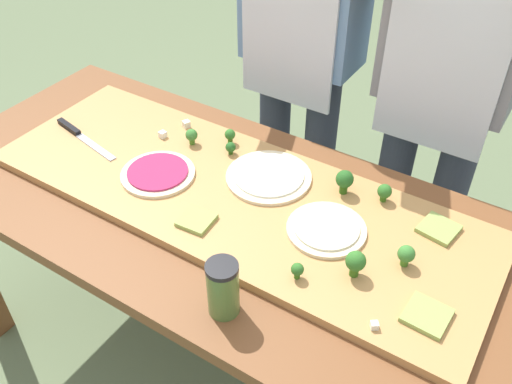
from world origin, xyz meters
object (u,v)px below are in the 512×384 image
Objects in this scene: chefs_knife at (78,134)px; broccoli_floret_back_mid at (230,135)px; prep_table at (220,229)px; cook_right at (448,72)px; broccoli_floret_center_left at (345,180)px; broccoli_floret_back_left at (231,148)px; cheese_crumble_a at (374,325)px; cook_left at (302,34)px; broccoli_floret_front_right at (192,136)px; broccoli_floret_back_right at (356,262)px; pizza_slice_near_right at (197,220)px; broccoli_floret_front_left at (406,255)px; pizza_whole_cheese_artichoke at (326,229)px; cheese_crumble_c at (186,124)px; broccoli_floret_center_right at (384,192)px; pizza_whole_beet_magenta at (158,173)px; pizza_slice_center at (427,315)px; sauce_jar at (223,288)px; pizza_slice_far_right at (439,229)px; broccoli_floret_front_mid at (297,270)px; pizza_whole_white_garlic at (269,176)px; cheese_crumble_b at (163,134)px.

broccoli_floret_back_mid reaches higher than chefs_knife.
prep_table is 0.83m from cook_right.
chefs_knife is 0.85m from broccoli_floret_center_left.
broccoli_floret_center_left reaches higher than broccoli_floret_back_left.
cook_left reaches higher than cheese_crumble_a.
broccoli_floret_back_right is at bearing -18.90° from broccoli_floret_front_right.
pizza_slice_near_right is 0.53m from broccoli_floret_front_left.
broccoli_floret_back_mid is at bearing 156.08° from pizza_whole_cheese_artichoke.
cheese_crumble_c is at bearing -110.96° from cook_left.
broccoli_floret_center_right is 0.42m from cheese_crumble_a.
broccoli_floret_back_left is at bearing 59.63° from pizza_whole_beet_magenta.
prep_table is 0.38m from broccoli_floret_center_left.
broccoli_floret_center_left is (-0.34, 0.28, 0.04)m from pizza_slice_center.
broccoli_floret_back_left is at bearing 9.29° from broccoli_floret_front_right.
broccoli_floret_back_left is 0.27× the size of sauce_jar.
broccoli_floret_center_right is at bearing 72.26° from sauce_jar.
pizza_slice_far_right is 0.27m from broccoli_floret_center_left.
pizza_whole_cheese_artichoke is 0.42m from broccoli_floret_back_left.
pizza_slice_far_right is (0.24, 0.15, -0.00)m from pizza_whole_cheese_artichoke.
broccoli_floret_center_right is at bearing 168.51° from pizza_slice_far_right.
broccoli_floret_center_right reaches higher than broccoli_floret_back_left.
pizza_slice_near_right reaches higher than prep_table.
pizza_slice_near_right is at bearing -115.50° from cook_right.
sauce_jar is at bearing -124.36° from pizza_slice_far_right.
cheese_crumble_a is 0.01× the size of cook_right.
cheese_crumble_c is at bearing 134.49° from sauce_jar.
pizza_whole_cheese_artichoke is at bearing 94.22° from broccoli_floret_front_mid.
broccoli_floret_back_mid is 0.76m from cheese_crumble_a.
cook_right is at bearing 59.98° from prep_table.
pizza_slice_near_right is at bearing -103.81° from pizza_whole_white_garlic.
broccoli_floret_front_left is (0.72, 0.05, 0.03)m from pizza_whole_beet_magenta.
broccoli_floret_center_left reaches higher than cheese_crumble_b.
broccoli_floret_front_mid is 2.21× the size of cheese_crumble_b.
broccoli_floret_back_left is at bearing -85.93° from cook_left.
cook_right is at bearing 45.98° from broccoli_floret_back_left.
pizza_whole_white_garlic is at bearing 150.54° from broccoli_floret_back_right.
pizza_slice_far_right is 0.76m from broccoli_floret_front_right.
cook_left reaches higher than broccoli_floret_center_right.
broccoli_floret_front_right is at bearing -139.78° from cook_right.
pizza_slice_near_right is (-0.06, -0.25, -0.00)m from pizza_whole_white_garlic.
pizza_slice_center is 0.39m from broccoli_floret_center_right.
broccoli_floret_center_left is (0.27, 0.31, 0.04)m from pizza_slice_near_right.
broccoli_floret_back_right is 0.13m from broccoli_floret_front_mid.
broccoli_floret_center_right is at bearing 126.40° from pizza_slice_center.
cheese_crumble_a is 0.33m from sauce_jar.
broccoli_floret_back_mid reaches higher than pizza_slice_center.
broccoli_floret_back_mid is (-0.73, 0.31, 0.02)m from pizza_slice_center.
broccoli_floret_back_right is at bearing -3.82° from chefs_knife.
pizza_slice_near_right and pizza_slice_center have the same top height.
cheese_crumble_a is (0.53, -0.17, 0.13)m from prep_table.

